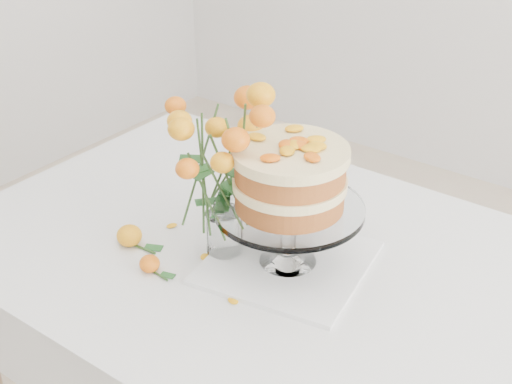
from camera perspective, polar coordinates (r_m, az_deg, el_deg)
table at (r=1.56m, az=1.76°, el=-7.57°), size 1.43×0.93×0.76m
napkin at (r=1.49m, az=2.55°, el=-5.66°), size 0.36×0.36×0.01m
cake_stand at (r=1.39m, az=2.72°, el=0.65°), size 0.30×0.30×0.27m
rose_vase at (r=1.41m, az=-2.68°, el=2.76°), size 0.33×0.33×0.39m
loose_rose_near at (r=1.56m, az=-10.08°, el=-3.47°), size 0.10×0.06×0.05m
loose_rose_far at (r=1.48m, az=-8.50°, el=-5.70°), size 0.08×0.04×0.04m
stray_petal_a at (r=1.51m, az=-4.13°, el=-5.21°), size 0.03×0.02×0.00m
stray_petal_b at (r=1.43m, az=-2.11°, el=-7.31°), size 0.03×0.02×0.00m
stray_petal_c at (r=1.39m, az=-1.84°, el=-8.69°), size 0.03×0.02×0.00m
stray_petal_d at (r=1.62m, az=-6.76°, el=-2.70°), size 0.03×0.02×0.00m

